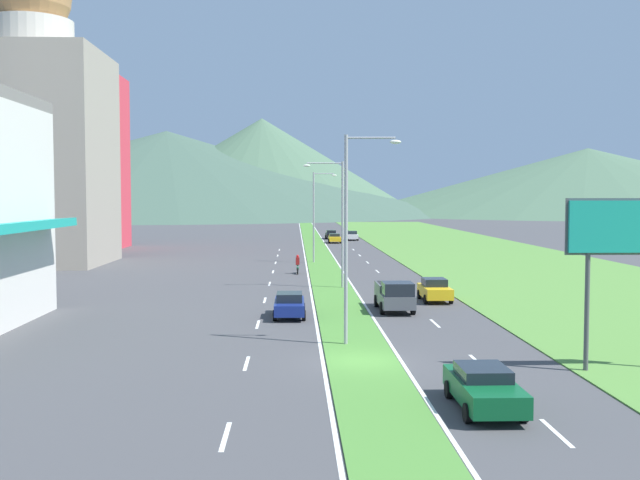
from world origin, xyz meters
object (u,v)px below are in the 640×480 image
object	(u,v)px
car_0	(352,236)
car_1	(484,387)
billboard_roadside	(637,236)
motorcycle_rider	(298,266)
street_lamp_near	(351,227)
car_5	(289,304)
street_lamp_far	(316,212)
pickup_truck_0	(395,296)
car_2	(435,290)
street_lamp_mid	(338,216)
car_3	(331,234)
car_4	(335,238)

from	to	relation	value
car_0	car_1	xyz separation A→B (m)	(-3.14, -99.00, -0.02)
billboard_roadside	motorcycle_rider	bearing A→B (deg)	109.14
street_lamp_near	car_5	bearing A→B (deg)	109.71
car_5	street_lamp_far	bearing A→B (deg)	-4.14
street_lamp_near	pickup_truck_0	bearing A→B (deg)	71.31
car_2	pickup_truck_0	xyz separation A→B (m)	(-3.41, -4.53, 0.18)
street_lamp_mid	car_0	xyz separation A→B (m)	(6.16, 65.01, -5.00)
car_0	motorcycle_rider	size ratio (longest dim) A/B	2.13
car_3	car_5	bearing A→B (deg)	-4.54
car_1	motorcycle_rider	xyz separation A→B (m)	(-6.22, 45.31, -0.02)
car_4	street_lamp_far	bearing A→B (deg)	-6.41
car_2	car_3	size ratio (longest dim) A/B	0.93
street_lamp_near	billboard_roadside	distance (m)	12.86
billboard_roadside	car_0	distance (m)	93.97
billboard_roadside	street_lamp_mid	bearing A→B (deg)	110.43
car_5	car_4	bearing A→B (deg)	-5.25
car_0	car_5	bearing A→B (deg)	-7.17
street_lamp_mid	car_1	bearing A→B (deg)	-84.93
car_5	motorcycle_rider	world-z (taller)	motorcycle_rider
billboard_roadside	pickup_truck_0	bearing A→B (deg)	115.15
street_lamp_far	car_5	world-z (taller)	street_lamp_far
car_5	motorcycle_rider	xyz separation A→B (m)	(0.60, 25.44, -0.02)
street_lamp_far	motorcycle_rider	size ratio (longest dim) A/B	4.99
street_lamp_far	motorcycle_rider	xyz separation A→B (m)	(-2.08, -11.52, -4.92)
car_3	pickup_truck_0	xyz separation A→B (m)	(0.08, -81.53, 0.22)
car_2	street_lamp_near	bearing A→B (deg)	-24.79
street_lamp_near	street_lamp_mid	size ratio (longest dim) A/B	1.02
street_lamp_far	motorcycle_rider	distance (m)	12.70
street_lamp_mid	car_5	bearing A→B (deg)	-105.04
car_1	car_4	xyz separation A→B (m)	(-0.20, 91.88, -0.01)
street_lamp_far	billboard_roadside	bearing A→B (deg)	-77.09
street_lamp_mid	street_lamp_far	world-z (taller)	street_lamp_mid
street_lamp_near	car_0	distance (m)	88.20
street_lamp_mid	billboard_roadside	bearing A→B (deg)	-69.57
street_lamp_near	car_0	bearing A→B (deg)	85.53
street_lamp_far	pickup_truck_0	distance (m)	35.50
street_lamp_far	car_1	xyz separation A→B (m)	(4.14, -56.83, -4.90)
car_2	car_5	bearing A→B (deg)	-57.16
street_lamp_mid	car_1	distance (m)	34.49
car_3	motorcycle_rider	world-z (taller)	motorcycle_rider
billboard_roadside	car_2	xyz separation A→B (m)	(-4.39, 21.13, -4.86)
car_1	street_lamp_near	bearing A→B (deg)	-161.66
car_0	street_lamp_mid	bearing A→B (deg)	-5.41
billboard_roadside	car_1	bearing A→B (deg)	-145.59
street_lamp_mid	car_1	size ratio (longest dim) A/B	2.12
motorcycle_rider	street_lamp_near	bearing A→B (deg)	-175.81
street_lamp_near	car_5	size ratio (longest dim) A/B	2.22
street_lamp_mid	street_lamp_far	distance (m)	22.86
billboard_roadside	street_lamp_near	bearing A→B (deg)	152.46
car_4	motorcycle_rider	xyz separation A→B (m)	(-6.02, -46.58, -0.01)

